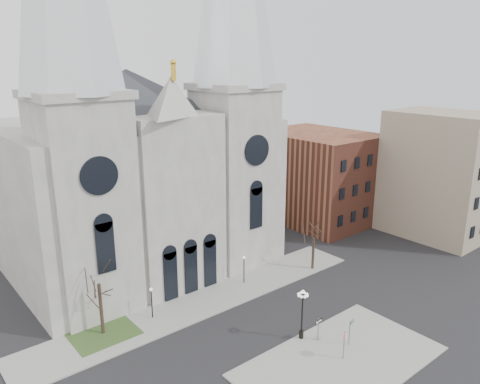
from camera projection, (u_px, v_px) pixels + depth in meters
ground at (275, 348)px, 42.16m from camera, size 160.00×160.00×0.00m
sidewalk_near at (340, 361)px, 40.27m from camera, size 18.00×10.00×0.14m
sidewalk_far at (204, 301)px, 50.30m from camera, size 40.00×6.00×0.14m
grass_patch at (103, 333)px, 44.31m from camera, size 6.00×5.00×0.18m
cathedral at (142, 119)px, 54.01m from camera, size 33.00×26.66×54.00m
bg_building_brick at (317, 176)px, 74.89m from camera, size 14.00×18.00×14.00m
bg_building_tan at (438, 175)px, 67.37m from camera, size 10.00×14.00×18.00m
tree_left at (99, 281)px, 42.79m from camera, size 3.20×3.20×7.50m
tree_right at (314, 235)px, 56.78m from camera, size 3.20×3.20×6.00m
ped_lamp_left at (151, 298)px, 46.37m from camera, size 0.32×0.32×3.26m
ped_lamp_right at (244, 265)px, 53.71m from camera, size 0.32×0.32×3.26m
stop_sign at (344, 339)px, 40.03m from camera, size 0.97×0.19×2.71m
globe_lamp at (302, 308)px, 42.67m from camera, size 1.36×1.36×4.93m
one_way_sign at (318, 325)px, 42.85m from camera, size 0.96×0.09×2.20m
street_name_sign at (350, 330)px, 42.21m from camera, size 0.77×0.19×2.42m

